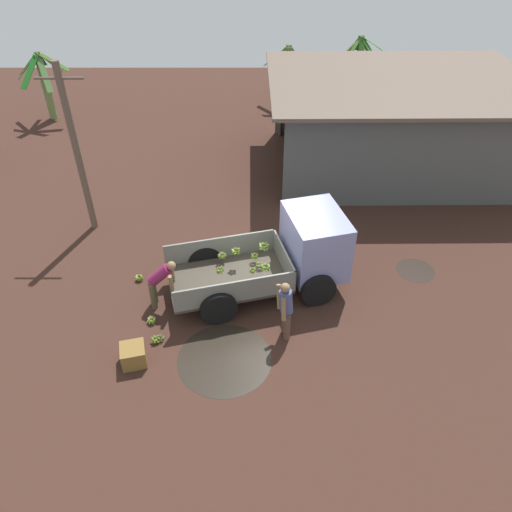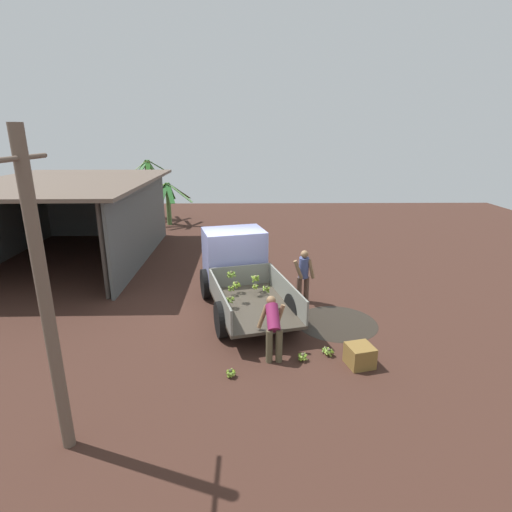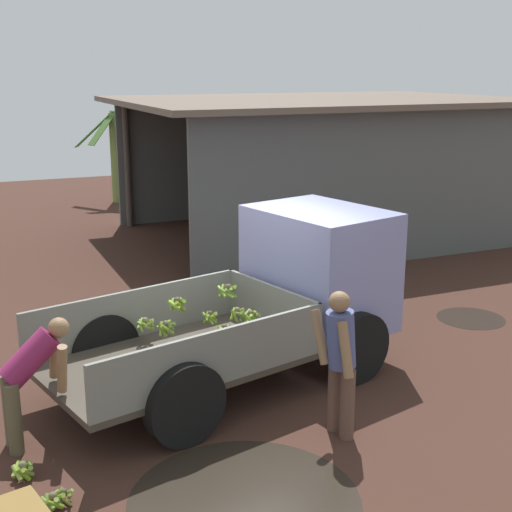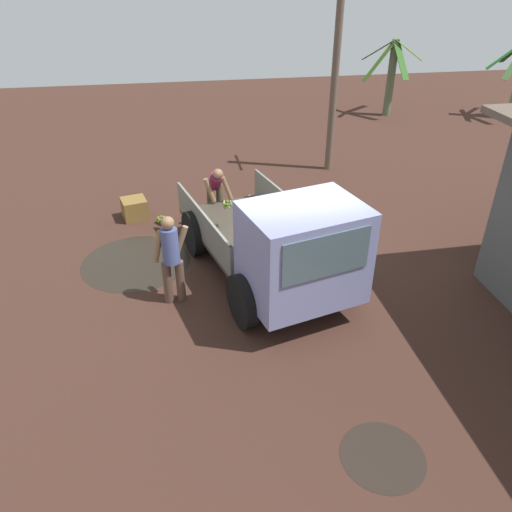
{
  "view_description": "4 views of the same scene",
  "coord_description": "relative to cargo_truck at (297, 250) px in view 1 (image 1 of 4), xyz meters",
  "views": [
    {
      "loc": [
        -0.5,
        -10.41,
        9.0
      ],
      "look_at": [
        -0.5,
        -0.41,
        1.1
      ],
      "focal_mm": 35.0,
      "sensor_mm": 36.0,
      "label": 1
    },
    {
      "loc": [
        -11.03,
        -0.53,
        4.97
      ],
      "look_at": [
        0.18,
        -0.68,
        1.48
      ],
      "focal_mm": 28.0,
      "sensor_mm": 36.0,
      "label": 2
    },
    {
      "loc": [
        -3.38,
        -8.28,
        3.92
      ],
      "look_at": [
        0.23,
        0.33,
        1.43
      ],
      "focal_mm": 50.0,
      "sensor_mm": 36.0,
      "label": 3
    },
    {
      "loc": [
        7.69,
        -1.91,
        5.38
      ],
      "look_at": [
        0.46,
        -0.67,
        0.93
      ],
      "focal_mm": 35.0,
      "sensor_mm": 36.0,
      "label": 4
    }
  ],
  "objects": [
    {
      "name": "ground",
      "position": [
        -0.57,
        0.13,
        -1.08
      ],
      "size": [
        36.0,
        36.0,
        0.0
      ],
      "primitive_type": "plane",
      "color": "#3D241C"
    },
    {
      "name": "banana_bunch_on_ground_0",
      "position": [
        -3.65,
        -1.57,
        -0.97
      ],
      "size": [
        0.23,
        0.23,
        0.2
      ],
      "color": "brown",
      "rests_on": "ground"
    },
    {
      "name": "person_foreground_visitor",
      "position": [
        -0.38,
        -1.98,
        -0.16
      ],
      "size": [
        0.42,
        0.68,
        1.66
      ],
      "rotation": [
        0.0,
        0.0,
        3.28
      ],
      "color": "brown",
      "rests_on": "ground"
    },
    {
      "name": "banana_bunch_on_ground_3",
      "position": [
        -3.35,
        -2.15,
        -0.98
      ],
      "size": [
        0.2,
        0.18,
        0.17
      ],
      "color": "#443D2C",
      "rests_on": "ground"
    },
    {
      "name": "utility_pole",
      "position": [
        -6.14,
        2.63,
        1.53
      ],
      "size": [
        1.29,
        0.2,
        5.09
      ],
      "color": "brown",
      "rests_on": "ground"
    },
    {
      "name": "mud_patch_1",
      "position": [
        3.42,
        0.46,
        -1.08
      ],
      "size": [
        1.07,
        1.07,
        0.01
      ],
      "primitive_type": "cylinder",
      "color": "black",
      "rests_on": "ground"
    },
    {
      "name": "banana_palm_4",
      "position": [
        3.92,
        14.51,
        0.38
      ],
      "size": [
        2.32,
        2.33,
        2.63
      ],
      "color": "#4D5E2F",
      "rests_on": "ground"
    },
    {
      "name": "banana_palm_3",
      "position": [
        -10.13,
        11.09,
        0.46
      ],
      "size": [
        2.4,
        2.16,
        2.85
      ],
      "color": "olive",
      "rests_on": "ground"
    },
    {
      "name": "banana_bunch_on_ground_2",
      "position": [
        -4.26,
        0.04,
        -0.98
      ],
      "size": [
        0.23,
        0.23,
        0.18
      ],
      "color": "#403A2A",
      "rests_on": "ground"
    },
    {
      "name": "warehouse_shed",
      "position": [
        4.37,
        6.74,
        1.28
      ],
      "size": [
        9.12,
        6.69,
        3.21
      ],
      "rotation": [
        0.0,
        0.0,
        0.01
      ],
      "color": "#505352",
      "rests_on": "ground"
    },
    {
      "name": "banana_palm_5",
      "position": [
        0.38,
        12.76,
        0.33
      ],
      "size": [
        2.21,
        1.95,
        2.68
      ],
      "color": "olive",
      "rests_on": "ground"
    },
    {
      "name": "cargo_truck",
      "position": [
        0.0,
        0.0,
        0.0
      ],
      "size": [
        4.86,
        3.0,
        2.07
      ],
      "rotation": [
        0.0,
        0.0,
        0.26
      ],
      "color": "#3D362C",
      "rests_on": "ground"
    },
    {
      "name": "banana_bunch_on_ground_1",
      "position": [
        -3.45,
        -2.21,
        -0.97
      ],
      "size": [
        0.24,
        0.24,
        0.19
      ],
      "color": "brown",
      "rests_on": "ground"
    },
    {
      "name": "wooden_crate_0",
      "position": [
        -3.85,
        -2.81,
        -0.84
      ],
      "size": [
        0.66,
        0.66,
        0.48
      ],
      "primitive_type": "cube",
      "rotation": [
        0.0,
        0.0,
        1.81
      ],
      "color": "brown",
      "rests_on": "ground"
    },
    {
      "name": "person_worker_loading",
      "position": [
        -3.46,
        -0.9,
        -0.27
      ],
      "size": [
        0.76,
        0.67,
        1.37
      ],
      "rotation": [
        0.0,
        0.0,
        0.09
      ],
      "color": "brown",
      "rests_on": "ground"
    },
    {
      "name": "mud_patch_0",
      "position": [
        -1.79,
        -2.74,
        -1.08
      ],
      "size": [
        2.19,
        2.19,
        0.01
      ],
      "primitive_type": "cylinder",
      "color": "black",
      "rests_on": "ground"
    }
  ]
}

